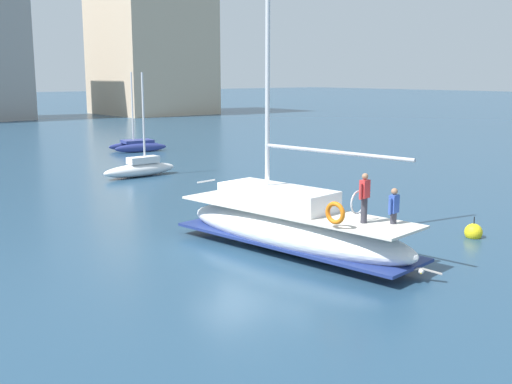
% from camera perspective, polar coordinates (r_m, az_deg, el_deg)
% --- Properties ---
extents(ground_plane, '(400.00, 400.00, 0.00)m').
position_cam_1_polar(ground_plane, '(22.50, -2.45, -4.95)').
color(ground_plane, navy).
extents(main_sailboat, '(3.58, 9.83, 13.33)m').
position_cam_1_polar(main_sailboat, '(21.75, 3.20, -3.03)').
color(main_sailboat, white).
rests_on(main_sailboat, ground).
extents(moored_sloop_near, '(4.51, 2.75, 6.21)m').
position_cam_1_polar(moored_sloop_near, '(51.13, -10.69, 4.24)').
color(moored_sloop_near, navy).
rests_on(moored_sloop_near, ground).
extents(moored_catamaran, '(4.84, 1.31, 6.15)m').
position_cam_1_polar(moored_catamaran, '(38.33, -10.43, 2.15)').
color(moored_catamaran, white).
rests_on(moored_catamaran, ground).
extents(seagull, '(0.81, 1.06, 0.18)m').
position_cam_1_polar(seagull, '(19.30, 14.74, -6.94)').
color(seagull, silver).
rests_on(seagull, ground).
extents(mooring_buoy, '(0.67, 0.67, 0.93)m').
position_cam_1_polar(mooring_buoy, '(25.02, 19.10, -3.47)').
color(mooring_buoy, yellow).
rests_on(mooring_buoy, ground).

